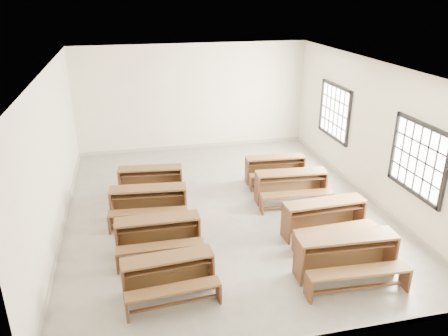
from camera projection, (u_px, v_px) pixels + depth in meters
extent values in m
plane|color=gray|center=(224.00, 208.00, 9.98)|extent=(8.50, 8.50, 0.00)
cube|color=silver|center=(224.00, 68.00, 8.77)|extent=(7.00, 8.50, 0.05)
cube|color=beige|center=(193.00, 98.00, 13.18)|extent=(7.00, 0.05, 3.20)
cube|color=beige|center=(297.00, 247.00, 5.56)|extent=(7.00, 0.05, 3.20)
cube|color=beige|center=(54.00, 155.00, 8.66)|extent=(0.05, 8.50, 3.20)
cube|color=beige|center=(370.00, 131.00, 10.08)|extent=(0.05, 8.50, 3.20)
cube|color=gray|center=(194.00, 146.00, 13.78)|extent=(7.00, 0.04, 0.10)
cube|color=gray|center=(64.00, 223.00, 9.25)|extent=(0.04, 8.50, 0.10)
cube|color=gray|center=(362.00, 192.00, 10.68)|extent=(0.04, 8.50, 0.10)
cube|color=white|center=(419.00, 159.00, 8.46)|extent=(0.02, 1.50, 1.30)
cube|color=black|center=(424.00, 125.00, 8.19)|extent=(0.06, 1.62, 0.08)
cube|color=black|center=(412.00, 191.00, 8.72)|extent=(0.06, 1.62, 0.08)
cube|color=black|center=(445.00, 175.00, 7.74)|extent=(0.06, 0.08, 1.46)
cube|color=black|center=(394.00, 146.00, 9.17)|extent=(0.06, 0.08, 1.46)
cube|color=white|center=(335.00, 112.00, 11.71)|extent=(0.02, 1.50, 1.30)
cube|color=black|center=(337.00, 86.00, 11.44)|extent=(0.06, 1.62, 0.08)
cube|color=black|center=(332.00, 136.00, 11.97)|extent=(0.06, 1.62, 0.08)
cube|color=black|center=(348.00, 120.00, 10.99)|extent=(0.06, 0.08, 1.46)
cube|color=black|center=(322.00, 105.00, 12.41)|extent=(0.06, 0.08, 1.46)
cube|color=brown|center=(167.00, 258.00, 7.01)|extent=(1.51, 0.48, 0.04)
cube|color=brown|center=(166.00, 269.00, 7.29)|extent=(1.49, 0.15, 0.63)
cube|color=#54301D|center=(123.00, 283.00, 6.94)|extent=(0.06, 0.37, 0.63)
cube|color=#54301D|center=(211.00, 267.00, 7.34)|extent=(0.06, 0.37, 0.63)
cube|color=#54301D|center=(168.00, 265.00, 7.05)|extent=(1.39, 0.38, 0.02)
cube|color=brown|center=(173.00, 289.00, 6.72)|extent=(1.50, 0.37, 0.04)
cube|color=#54301D|center=(126.00, 309.00, 6.59)|extent=(0.06, 0.26, 0.35)
cube|color=#54301D|center=(219.00, 291.00, 6.99)|extent=(0.06, 0.26, 0.35)
cube|color=#54301D|center=(174.00, 304.00, 6.82)|extent=(1.38, 0.15, 0.04)
cube|color=brown|center=(157.00, 219.00, 8.12)|extent=(1.58, 0.40, 0.04)
cube|color=brown|center=(158.00, 231.00, 8.41)|extent=(1.57, 0.05, 0.67)
cube|color=#54301D|center=(117.00, 240.00, 8.10)|extent=(0.04, 0.39, 0.67)
cube|color=#54301D|center=(198.00, 231.00, 8.40)|extent=(0.04, 0.39, 0.67)
cube|color=#54301D|center=(158.00, 226.00, 8.15)|extent=(1.46, 0.31, 0.02)
cube|color=brown|center=(160.00, 246.00, 7.79)|extent=(1.58, 0.29, 0.04)
cube|color=#54301D|center=(117.00, 261.00, 7.72)|extent=(0.04, 0.28, 0.37)
cube|color=#54301D|center=(203.00, 251.00, 8.03)|extent=(0.04, 0.28, 0.37)
cube|color=#54301D|center=(161.00, 260.00, 7.91)|extent=(1.46, 0.06, 0.04)
cube|color=brown|center=(148.00, 188.00, 9.31)|extent=(1.65, 0.56, 0.04)
cube|color=brown|center=(149.00, 200.00, 9.62)|extent=(1.62, 0.19, 0.69)
cube|color=#54301D|center=(112.00, 206.00, 9.36)|extent=(0.08, 0.41, 0.69)
cube|color=#54301D|center=(185.00, 201.00, 9.55)|extent=(0.08, 0.41, 0.69)
cube|color=#54301D|center=(148.00, 195.00, 9.35)|extent=(1.52, 0.45, 0.02)
cube|color=brown|center=(148.00, 212.00, 8.97)|extent=(1.64, 0.44, 0.04)
cube|color=#54301D|center=(110.00, 223.00, 8.96)|extent=(0.07, 0.29, 0.39)
cube|color=#54301D|center=(187.00, 218.00, 9.15)|extent=(0.07, 0.29, 0.39)
cube|color=#54301D|center=(149.00, 225.00, 9.09)|extent=(1.50, 0.19, 0.04)
cube|color=brown|center=(150.00, 168.00, 10.48)|extent=(1.55, 0.53, 0.04)
cube|color=brown|center=(151.00, 178.00, 10.76)|extent=(1.52, 0.19, 0.65)
cube|color=#54301D|center=(120.00, 183.00, 10.52)|extent=(0.08, 0.38, 0.65)
cube|color=#54301D|center=(181.00, 180.00, 10.69)|extent=(0.08, 0.38, 0.65)
cube|color=#54301D|center=(150.00, 173.00, 10.51)|extent=(1.43, 0.43, 0.02)
cube|color=brown|center=(150.00, 187.00, 10.16)|extent=(1.54, 0.42, 0.04)
cube|color=#54301D|center=(118.00, 196.00, 10.15)|extent=(0.06, 0.27, 0.36)
cube|color=#54301D|center=(182.00, 193.00, 10.32)|extent=(0.06, 0.27, 0.36)
cube|color=#54301D|center=(151.00, 198.00, 10.27)|extent=(1.40, 0.19, 0.04)
cube|color=brown|center=(347.00, 237.00, 7.40)|extent=(1.75, 0.52, 0.04)
cube|color=brown|center=(340.00, 250.00, 7.72)|extent=(1.73, 0.13, 0.73)
cube|color=#54301D|center=(298.00, 261.00, 7.41)|extent=(0.07, 0.43, 0.73)
cube|color=#54301D|center=(390.00, 252.00, 7.68)|extent=(0.07, 0.43, 0.73)
cube|color=#54301D|center=(347.00, 245.00, 7.44)|extent=(1.61, 0.41, 0.02)
cube|color=brown|center=(359.00, 271.00, 7.04)|extent=(1.74, 0.39, 0.04)
cube|color=#54301D|center=(309.00, 288.00, 6.99)|extent=(0.06, 0.30, 0.41)
cube|color=#54301D|center=(405.00, 277.00, 7.26)|extent=(0.06, 0.30, 0.41)
cube|color=#54301D|center=(357.00, 288.00, 7.16)|extent=(1.60, 0.14, 0.04)
cube|color=brown|center=(325.00, 202.00, 8.66)|extent=(1.68, 0.48, 0.04)
cube|color=brown|center=(319.00, 214.00, 8.97)|extent=(1.67, 0.11, 0.71)
cube|color=#54301D|center=(286.00, 224.00, 8.61)|extent=(0.06, 0.42, 0.71)
cube|color=#54301D|center=(359.00, 214.00, 9.00)|extent=(0.06, 0.42, 0.71)
cube|color=#54301D|center=(325.00, 209.00, 8.70)|extent=(1.55, 0.37, 0.02)
cube|color=brown|center=(336.00, 228.00, 8.33)|extent=(1.68, 0.36, 0.04)
cube|color=#54301D|center=(296.00, 244.00, 8.22)|extent=(0.05, 0.29, 0.40)
cube|color=#54301D|center=(372.00, 233.00, 8.61)|extent=(0.05, 0.29, 0.40)
cube|color=#54301D|center=(334.00, 242.00, 8.45)|extent=(1.54, 0.11, 0.04)
cube|color=brown|center=(291.00, 172.00, 10.09)|extent=(1.68, 0.54, 0.04)
cube|color=brown|center=(288.00, 184.00, 10.40)|extent=(1.65, 0.17, 0.70)
cube|color=#54301D|center=(257.00, 189.00, 10.12)|extent=(0.07, 0.41, 0.70)
cube|color=#54301D|center=(323.00, 185.00, 10.34)|extent=(0.07, 0.41, 0.70)
cube|color=#54301D|center=(291.00, 178.00, 10.13)|extent=(1.55, 0.43, 0.02)
cube|color=brown|center=(297.00, 194.00, 9.75)|extent=(1.67, 0.42, 0.04)
cube|color=#54301D|center=(262.00, 205.00, 9.72)|extent=(0.06, 0.29, 0.39)
cube|color=#54301D|center=(331.00, 200.00, 9.94)|extent=(0.06, 0.29, 0.39)
cube|color=#54301D|center=(296.00, 206.00, 9.86)|extent=(1.53, 0.17, 0.04)
cube|color=brown|center=(275.00, 157.00, 11.17)|extent=(1.53, 0.48, 0.04)
cube|color=brown|center=(273.00, 167.00, 11.45)|extent=(1.51, 0.14, 0.64)
cube|color=#54301D|center=(247.00, 171.00, 11.19)|extent=(0.06, 0.38, 0.64)
cube|color=#54301D|center=(302.00, 168.00, 11.40)|extent=(0.06, 0.38, 0.64)
cube|color=#54301D|center=(275.00, 162.00, 11.20)|extent=(1.41, 0.38, 0.02)
cube|color=brown|center=(280.00, 174.00, 10.86)|extent=(1.53, 0.37, 0.04)
cube|color=#54301D|center=(250.00, 183.00, 10.83)|extent=(0.06, 0.27, 0.36)
cube|color=#54301D|center=(307.00, 180.00, 11.04)|extent=(0.06, 0.27, 0.36)
cube|color=#54301D|center=(279.00, 185.00, 10.96)|extent=(1.40, 0.14, 0.04)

